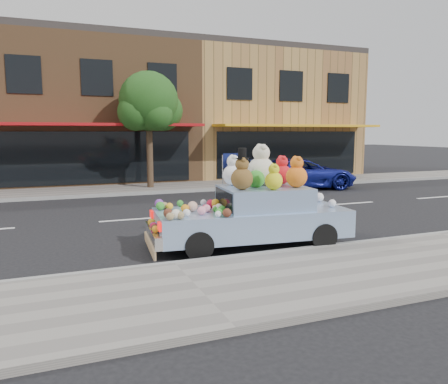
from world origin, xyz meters
name	(u,v)px	position (x,y,z in m)	size (l,w,h in m)	color
ground	(130,220)	(0.00, 0.00, 0.00)	(120.00, 120.00, 0.00)	black
near_sidewalk	(199,292)	(0.00, -6.50, 0.06)	(60.00, 3.00, 0.12)	gray
far_sidewalk	(105,190)	(0.00, 6.50, 0.06)	(60.00, 3.00, 0.12)	gray
near_kerb	(174,265)	(0.00, -5.00, 0.07)	(60.00, 0.12, 0.13)	gray
far_kerb	(109,195)	(0.00, 5.00, 0.07)	(60.00, 0.12, 0.13)	gray
storefront_mid	(91,112)	(0.00, 11.97, 3.64)	(10.00, 9.80, 7.30)	brown
storefront_right	(258,115)	(10.00, 11.97, 3.64)	(10.00, 9.80, 7.30)	#A78046
street_tree	(149,106)	(2.03, 6.55, 3.69)	(3.00, 2.70, 5.22)	#38281C
car_blue	(302,174)	(8.57, 4.38, 0.69)	(2.28, 4.95, 1.38)	navy
art_car	(253,210)	(2.13, -4.01, 0.82)	(4.63, 2.17, 2.31)	black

